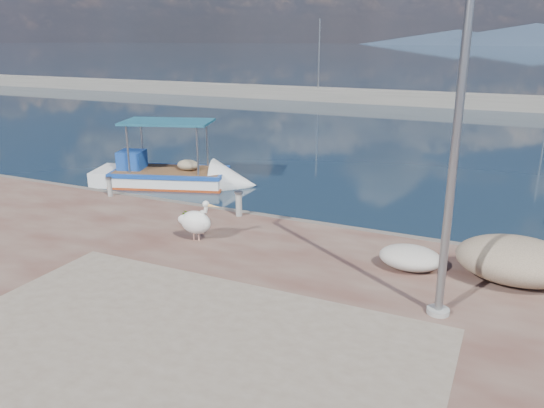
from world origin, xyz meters
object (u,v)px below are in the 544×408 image
(lamp_post, at_px, (455,148))
(bollard_near, at_px, (239,203))
(pelican, at_px, (196,222))
(boat_left, at_px, (169,179))

(lamp_post, distance_m, bollard_near, 7.94)
(pelican, bearing_deg, bollard_near, 80.25)
(bollard_near, bearing_deg, boat_left, 145.11)
(boat_left, height_order, pelican, boat_left)
(pelican, height_order, bollard_near, pelican)
(lamp_post, relative_size, bollard_near, 9.01)
(pelican, bearing_deg, boat_left, 122.06)
(boat_left, bearing_deg, bollard_near, -53.03)
(pelican, relative_size, bollard_near, 1.54)
(boat_left, xyz_separation_m, lamp_post, (11.66, -7.27, 3.56))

